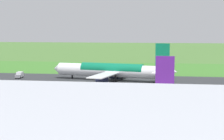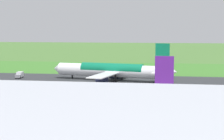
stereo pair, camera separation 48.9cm
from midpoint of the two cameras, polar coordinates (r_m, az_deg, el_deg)
name	(u,v)px [view 2 (the right image)]	position (r m, az deg, el deg)	size (l,w,h in m)	color
ground_plane	(81,80)	(161.67, -4.58, -1.50)	(800.00, 800.00, 0.00)	#477233
runway_asphalt	(81,80)	(161.67, -4.58, -1.49)	(600.00, 37.83, 0.06)	#2D3033
apron_concrete	(31,109)	(107.08, -11.85, -5.63)	(440.00, 110.00, 0.05)	gray
grass_verge_foreground	(100,69)	(202.68, -1.80, 0.10)	(600.00, 80.00, 0.04)	#3C782B
airliner_main	(113,70)	(158.44, 0.22, -0.06)	(53.82, 44.32, 15.88)	white
airliner_parked_mid	(97,91)	(109.07, -2.07, -3.20)	(49.09, 40.21, 14.32)	white
service_truck_fuel	(20,75)	(172.30, -13.49, -0.71)	(2.89, 6.02, 2.65)	gray
no_stopping_sign	(90,66)	(203.04, -3.15, 0.58)	(0.60, 0.10, 2.86)	slate
traffic_cone_orange	(85,68)	(205.23, -3.92, 0.24)	(0.40, 0.40, 0.55)	orange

